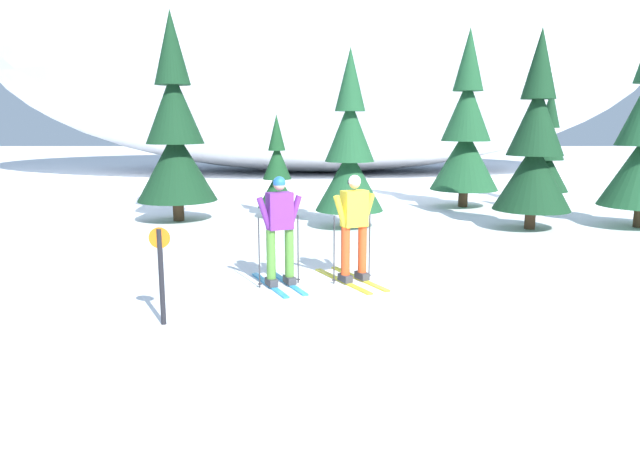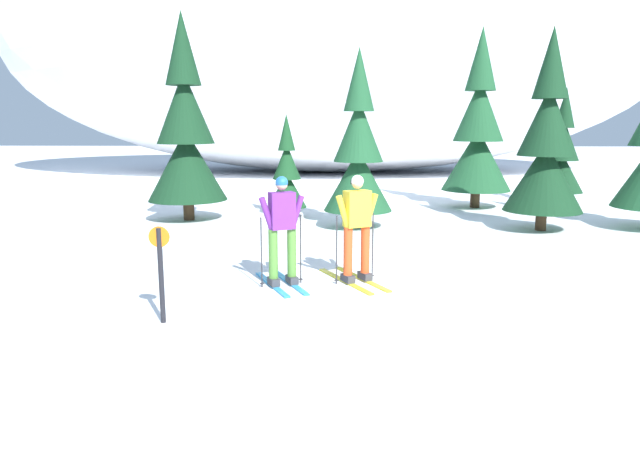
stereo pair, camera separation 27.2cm
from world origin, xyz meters
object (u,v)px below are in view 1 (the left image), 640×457
Objects in this scene: pine_tree_left at (280,175)px; pine_tree_center_right at (538,147)px; pine_tree_center_left at (352,154)px; pine_tree_right at (550,155)px; skier_yellow_jacket at (356,226)px; pine_tree_far_left at (178,135)px; trail_marker_post at (164,269)px; pine_tree_center at (469,134)px; skier_purple_jacket at (282,229)px.

pine_tree_left is 0.59× the size of pine_tree_center_right.
pine_tree_center_left is 1.18× the size of pine_tree_right.
pine_tree_right reaches higher than pine_tree_left.
skier_yellow_jacket is 7.03m from pine_tree_left.
trail_marker_post is at bearing -77.65° from pine_tree_far_left.
pine_tree_center_right is (0.73, -3.97, -0.26)m from pine_tree_center.
pine_tree_left is at bearing 140.48° from pine_tree_center_left.
pine_tree_far_left is 12.23m from pine_tree_right.
pine_tree_left is 2.20× the size of trail_marker_post.
pine_tree_center is 4.22× the size of trail_marker_post.
pine_tree_center_right is at bearing -2.72° from pine_tree_center_left.
skier_purple_jacket is at bearing -129.19° from pine_tree_right.
pine_tree_center_right reaches higher than trail_marker_post.
pine_tree_center_right is at bearing 40.86° from skier_purple_jacket.
skier_purple_jacket is at bearing -168.06° from skier_yellow_jacket.
pine_tree_center_right is (4.80, 4.95, 1.12)m from skier_yellow_jacket.
pine_tree_right is (11.61, 3.75, -0.74)m from pine_tree_far_left.
pine_tree_far_left is (-4.50, 6.23, 1.39)m from skier_yellow_jacket.
pine_tree_right is at bearing 50.93° from trail_marker_post.
pine_tree_left is 0.76× the size of pine_tree_right.
pine_tree_center_left reaches higher than trail_marker_post.
pine_tree_far_left is at bearing -162.53° from pine_tree_center.
pine_tree_center_right reaches higher than skier_purple_jacket.
pine_tree_center_left is 0.91× the size of pine_tree_center_right.
pine_tree_center_left is (4.68, -1.06, -0.45)m from pine_tree_far_left.
pine_tree_left is (-1.79, 6.80, 0.26)m from skier_yellow_jacket.
pine_tree_center_left is at bearing -39.52° from pine_tree_left.
pine_tree_far_left is at bearing -162.11° from pine_tree_right.
pine_tree_far_left is at bearing 172.18° from pine_tree_center_right.
pine_tree_far_left is 1.46× the size of pine_tree_right.
skier_purple_jacket is 2.34m from trail_marker_post.
pine_tree_center_right reaches higher than pine_tree_center_left.
pine_tree_right reaches higher than skier_yellow_jacket.
pine_tree_center_right is 3.75× the size of trail_marker_post.
pine_tree_right is (7.12, 9.98, 0.65)m from skier_yellow_jacket.
skier_purple_jacket is 0.48× the size of pine_tree_right.
pine_tree_center_left is 4.62m from pine_tree_center_right.
pine_tree_far_left is at bearing 125.82° from skier_yellow_jacket.
pine_tree_left reaches higher than trail_marker_post.
pine_tree_far_left is 1.92× the size of pine_tree_left.
skier_purple_jacket is 7.39m from pine_tree_far_left.
pine_tree_center_left is (1.41, 5.43, 0.93)m from skier_purple_jacket.
pine_tree_right reaches higher than trail_marker_post.
skier_purple_jacket is 5.69m from pine_tree_center_left.
skier_yellow_jacket is 1.25m from skier_purple_jacket.
pine_tree_left is at bearing 84.30° from trail_marker_post.
trail_marker_post is at bearing -129.07° from pine_tree_right.
trail_marker_post is (-9.79, -12.07, -0.85)m from pine_tree_right.
pine_tree_far_left is 1.13× the size of pine_tree_center_right.
skier_purple_jacket is 0.33× the size of pine_tree_center.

